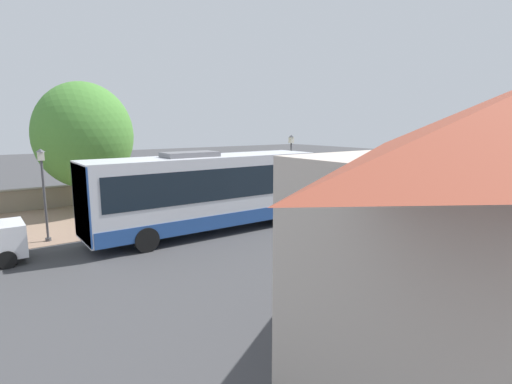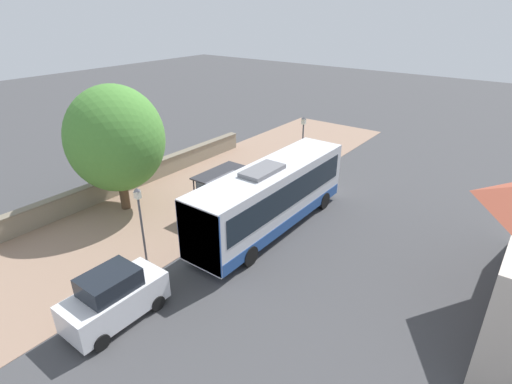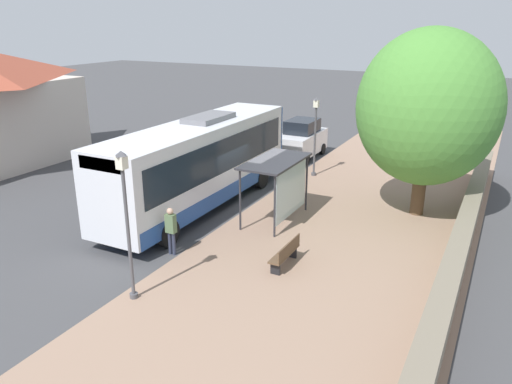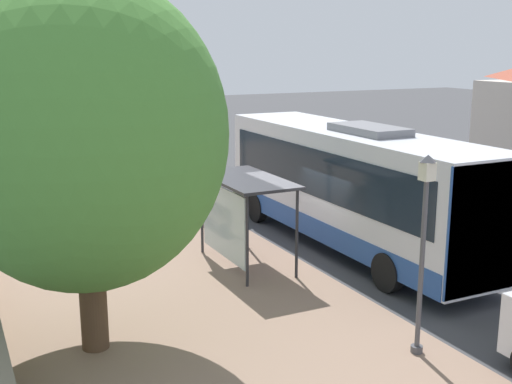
% 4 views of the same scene
% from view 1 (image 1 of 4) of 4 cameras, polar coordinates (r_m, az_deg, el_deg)
% --- Properties ---
extents(ground_plane, '(120.00, 120.00, 0.00)m').
position_cam_1_polar(ground_plane, '(20.49, -10.99, -4.71)').
color(ground_plane, '#424244').
rests_on(ground_plane, ground).
extents(sidewalk_plaza, '(9.00, 44.00, 0.02)m').
position_cam_1_polar(sidewalk_plaza, '(24.55, -15.45, -2.47)').
color(sidewalk_plaza, '#937560').
rests_on(sidewalk_plaza, ground).
extents(stone_wall, '(0.60, 20.00, 1.29)m').
position_cam_1_polar(stone_wall, '(28.21, -18.40, 0.25)').
color(stone_wall, gray).
rests_on(stone_wall, ground).
extents(bus, '(2.66, 11.09, 3.81)m').
position_cam_1_polar(bus, '(18.66, -7.02, 0.15)').
color(bus, silver).
rests_on(bus, ground).
extents(bus_shelter, '(1.73, 3.40, 2.48)m').
position_cam_1_polar(bus_shelter, '(21.84, -11.78, 1.70)').
color(bus_shelter, '#2D2D33').
rests_on(bus_shelter, ground).
extents(pedestrian, '(0.34, 0.23, 1.70)m').
position_cam_1_polar(pedestrian, '(22.54, 0.68, -0.62)').
color(pedestrian, '#2D3347').
rests_on(pedestrian, ground).
extents(bench, '(0.40, 1.66, 0.88)m').
position_cam_1_polar(bench, '(25.27, -6.22, -0.76)').
color(bench, brown).
rests_on(bench, ground).
extents(street_lamp_near, '(0.28, 0.28, 4.01)m').
position_cam_1_polar(street_lamp_near, '(19.19, -28.07, 0.63)').
color(street_lamp_near, '#4C4C51').
rests_on(street_lamp_near, ground).
extents(street_lamp_far, '(0.28, 0.28, 4.38)m').
position_cam_1_polar(street_lamp_far, '(24.64, 5.01, 3.98)').
color(street_lamp_far, '#4C4C51').
rests_on(street_lamp_far, ground).
extents(shade_tree, '(5.49, 5.49, 7.41)m').
position_cam_1_polar(shade_tree, '(25.16, -23.38, 7.40)').
color(shade_tree, brown).
rests_on(shade_tree, ground).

